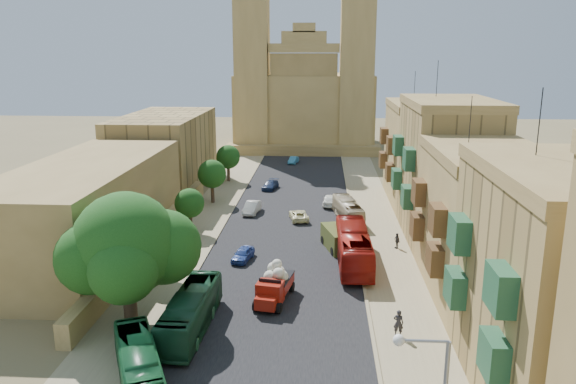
# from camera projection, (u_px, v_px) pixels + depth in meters

# --- Properties ---
(ground) EXTENTS (260.00, 260.00, 0.00)m
(ground) POSITION_uv_depth(u_px,v_px,m) (262.00, 358.00, 34.36)
(ground) COLOR brown
(road_surface) EXTENTS (14.00, 140.00, 0.01)m
(road_surface) POSITION_uv_depth(u_px,v_px,m) (290.00, 218.00, 63.41)
(road_surface) COLOR black
(road_surface) RESTS_ON ground
(sidewalk_east) EXTENTS (5.00, 140.00, 0.01)m
(sidewalk_east) POSITION_uv_depth(u_px,v_px,m) (375.00, 219.00, 62.84)
(sidewalk_east) COLOR #8F805D
(sidewalk_east) RESTS_ON ground
(sidewalk_west) EXTENTS (5.00, 140.00, 0.01)m
(sidewalk_west) POSITION_uv_depth(u_px,v_px,m) (207.00, 216.00, 63.98)
(sidewalk_west) COLOR #8F805D
(sidewalk_west) RESTS_ON ground
(kerb_east) EXTENTS (0.25, 140.00, 0.12)m
(kerb_east) POSITION_uv_depth(u_px,v_px,m) (352.00, 218.00, 62.98)
(kerb_east) COLOR #8F805D
(kerb_east) RESTS_ON ground
(kerb_west) EXTENTS (0.25, 140.00, 0.12)m
(kerb_west) POSITION_uv_depth(u_px,v_px,m) (229.00, 216.00, 63.82)
(kerb_west) COLOR #8F805D
(kerb_west) RESTS_ON ground
(townhouse_a) EXTENTS (9.00, 14.00, 16.40)m
(townhouse_a) POSITION_uv_depth(u_px,v_px,m) (561.00, 287.00, 28.95)
(townhouse_a) COLOR #A3844A
(townhouse_a) RESTS_ON ground
(townhouse_b) EXTENTS (9.00, 14.00, 14.90)m
(townhouse_b) POSITION_uv_depth(u_px,v_px,m) (485.00, 222.00, 42.69)
(townhouse_b) COLOR olive
(townhouse_b) RESTS_ON ground
(townhouse_c) EXTENTS (9.00, 14.00, 17.40)m
(townhouse_c) POSITION_uv_depth(u_px,v_px,m) (447.00, 169.00, 55.94)
(townhouse_c) COLOR #A3844A
(townhouse_c) RESTS_ON ground
(townhouse_d) EXTENTS (9.00, 14.00, 15.90)m
(townhouse_d) POSITION_uv_depth(u_px,v_px,m) (422.00, 152.00, 69.68)
(townhouse_d) COLOR olive
(townhouse_d) RESTS_ON ground
(west_wall) EXTENTS (1.00, 40.00, 1.80)m
(west_wall) POSITION_uv_depth(u_px,v_px,m) (155.00, 236.00, 54.26)
(west_wall) COLOR olive
(west_wall) RESTS_ON ground
(west_building_low) EXTENTS (10.00, 28.00, 8.40)m
(west_building_low) POSITION_uv_depth(u_px,v_px,m) (89.00, 208.00, 51.86)
(west_building_low) COLOR olive
(west_building_low) RESTS_ON ground
(west_building_mid) EXTENTS (10.00, 22.00, 10.00)m
(west_building_mid) POSITION_uv_depth(u_px,v_px,m) (165.00, 151.00, 76.84)
(west_building_mid) COLOR #A3844A
(west_building_mid) RESTS_ON ground
(church) EXTENTS (28.00, 22.50, 36.30)m
(church) POSITION_uv_depth(u_px,v_px,m) (305.00, 98.00, 108.18)
(church) COLOR olive
(church) RESTS_ON ground
(ficus_tree) EXTENTS (9.29, 8.55, 9.29)m
(ficus_tree) POSITION_uv_depth(u_px,v_px,m) (127.00, 248.00, 37.48)
(ficus_tree) COLOR #3A291D
(ficus_tree) RESTS_ON ground
(street_tree_a) EXTENTS (3.41, 3.41, 5.24)m
(street_tree_a) POSITION_uv_depth(u_px,v_px,m) (155.00, 237.00, 45.74)
(street_tree_a) COLOR #3A291D
(street_tree_a) RESTS_ON ground
(street_tree_b) EXTENTS (3.05, 3.05, 4.69)m
(street_tree_b) POSITION_uv_depth(u_px,v_px,m) (189.00, 203.00, 57.45)
(street_tree_b) COLOR #3A291D
(street_tree_b) RESTS_ON ground
(street_tree_c) EXTENTS (3.51, 3.51, 5.40)m
(street_tree_c) POSITION_uv_depth(u_px,v_px,m) (212.00, 174.00, 68.95)
(street_tree_c) COLOR #3A291D
(street_tree_c) RESTS_ON ground
(street_tree_d) EXTENTS (3.44, 3.44, 5.28)m
(street_tree_d) POSITION_uv_depth(u_px,v_px,m) (228.00, 157.00, 80.59)
(street_tree_d) COLOR #3A291D
(street_tree_d) RESTS_ON ground
(red_truck) EXTENTS (2.89, 5.43, 3.03)m
(red_truck) POSITION_uv_depth(u_px,v_px,m) (274.00, 284.00, 41.91)
(red_truck) COLOR maroon
(red_truck) RESTS_ON ground
(olive_pickup) EXTENTS (3.30, 5.17, 1.98)m
(olive_pickup) POSITION_uv_depth(u_px,v_px,m) (338.00, 239.00, 53.19)
(olive_pickup) COLOR #4A531F
(olive_pickup) RESTS_ON ground
(bus_green_south) EXTENTS (5.46, 8.82, 2.44)m
(bus_green_south) POSITION_uv_depth(u_px,v_px,m) (139.00, 366.00, 31.18)
(bus_green_south) COLOR #1A6133
(bus_green_south) RESTS_ON ground
(bus_green_north) EXTENTS (2.59, 9.74, 2.69)m
(bus_green_north) POSITION_uv_depth(u_px,v_px,m) (190.00, 312.00, 37.43)
(bus_green_north) COLOR #1A4A2D
(bus_green_north) RESTS_ON ground
(bus_red_east) EXTENTS (2.88, 11.45, 3.17)m
(bus_red_east) POSITION_uv_depth(u_px,v_px,m) (354.00, 247.00, 49.26)
(bus_red_east) COLOR #9C170F
(bus_red_east) RESTS_ON ground
(bus_cream_east) EXTENTS (3.42, 8.52, 2.31)m
(bus_cream_east) POSITION_uv_depth(u_px,v_px,m) (348.00, 210.00, 62.18)
(bus_cream_east) COLOR #C4B28F
(bus_cream_east) RESTS_ON ground
(car_blue_a) EXTENTS (2.02, 3.64, 1.17)m
(car_blue_a) POSITION_uv_depth(u_px,v_px,m) (243.00, 254.00, 50.31)
(car_blue_a) COLOR #2A4493
(car_blue_a) RESTS_ON ground
(car_white_a) EXTENTS (1.88, 4.24, 1.35)m
(car_white_a) POSITION_uv_depth(u_px,v_px,m) (252.00, 208.00, 65.07)
(car_white_a) COLOR silver
(car_white_a) RESTS_ON ground
(car_cream) EXTENTS (2.58, 4.31, 1.12)m
(car_cream) POSITION_uv_depth(u_px,v_px,m) (299.00, 215.00, 62.45)
(car_cream) COLOR #F6F0B9
(car_cream) RESTS_ON ground
(car_dkblue) EXTENTS (2.38, 4.18, 1.14)m
(car_dkblue) POSITION_uv_depth(u_px,v_px,m) (270.00, 185.00, 76.55)
(car_dkblue) COLOR #1B2A4E
(car_dkblue) RESTS_ON ground
(car_white_b) EXTENTS (1.98, 4.26, 1.41)m
(car_white_b) POSITION_uv_depth(u_px,v_px,m) (330.00, 200.00, 68.32)
(car_white_b) COLOR white
(car_white_b) RESTS_ON ground
(car_blue_b) EXTENTS (1.79, 3.60, 1.13)m
(car_blue_b) POSITION_uv_depth(u_px,v_px,m) (293.00, 160.00, 94.26)
(car_blue_b) COLOR teal
(car_blue_b) RESTS_ON ground
(pedestrian_a) EXTENTS (0.76, 0.61, 1.84)m
(pedestrian_a) POSITION_uv_depth(u_px,v_px,m) (398.00, 323.00, 36.82)
(pedestrian_a) COLOR #252326
(pedestrian_a) RESTS_ON ground
(pedestrian_c) EXTENTS (0.68, 0.97, 1.52)m
(pedestrian_c) POSITION_uv_depth(u_px,v_px,m) (397.00, 241.00, 53.36)
(pedestrian_c) COLOR #39393A
(pedestrian_c) RESTS_ON ground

